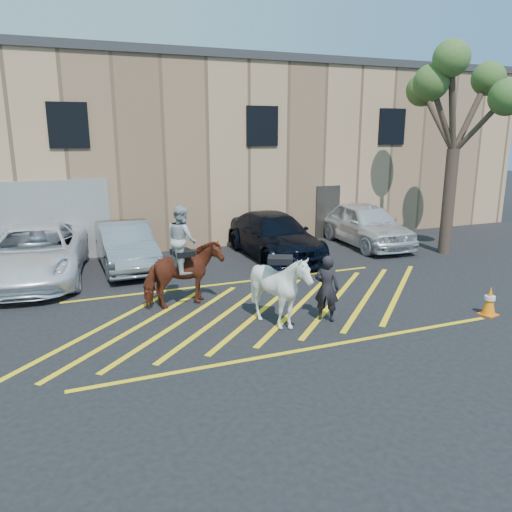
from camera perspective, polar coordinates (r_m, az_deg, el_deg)
name	(u,v)px	position (r m, az deg, el deg)	size (l,w,h in m)	color
ground	(258,307)	(12.94, 0.21, -5.81)	(90.00, 90.00, 0.00)	black
car_white_pickup	(36,253)	(16.48, -23.85, 0.29)	(2.71, 5.88, 1.63)	white
car_silver_sedan	(125,246)	(16.98, -14.73, 1.17)	(1.58, 4.54, 1.50)	gray
car_blue_suv	(274,236)	(17.90, 2.10, 2.34)	(2.16, 5.30, 1.54)	black
car_white_suv	(366,224)	(20.20, 12.43, 3.57)	(1.98, 4.93, 1.68)	silver
handler	(327,288)	(11.90, 8.08, -3.68)	(0.58, 0.38, 1.60)	black
warehouse	(159,148)	(23.73, -11.00, 11.98)	(32.42, 10.20, 7.30)	tan
hatching_zone	(262,310)	(12.68, 0.72, -6.21)	(12.60, 5.12, 0.01)	yellow
mounted_bay	(183,267)	(12.81, -8.36, -1.20)	(2.10, 1.22, 2.62)	#632B17
saddled_white	(280,289)	(11.41, 2.76, -3.80)	(2.00, 2.09, 1.79)	silver
traffic_cone	(490,301)	(13.53, 25.15, -4.66)	(0.45, 0.45, 0.73)	#FF5C0A
tree	(458,93)	(19.44, 22.12, 16.88)	(3.99, 4.37, 7.31)	#45322A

